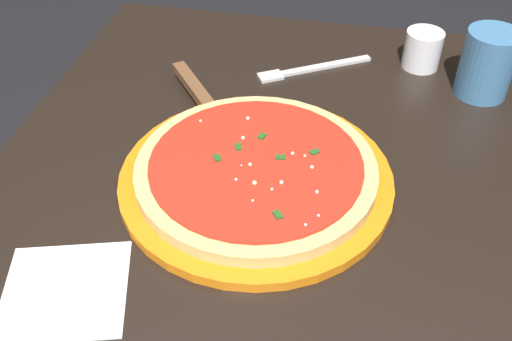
{
  "coord_description": "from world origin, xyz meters",
  "views": [
    {
      "loc": [
        -0.47,
        -0.08,
        1.26
      ],
      "look_at": [
        0.04,
        0.03,
        0.8
      ],
      "focal_mm": 41.19,
      "sensor_mm": 36.0,
      "label": 1
    }
  ],
  "objects": [
    {
      "name": "cup_small_sauce",
      "position": [
        0.36,
        -0.17,
        0.81
      ],
      "size": [
        0.06,
        0.06,
        0.06
      ],
      "primitive_type": "cylinder",
      "color": "silver",
      "rests_on": "restaurant_table"
    },
    {
      "name": "pizza",
      "position": [
        0.04,
        0.03,
        0.8
      ],
      "size": [
        0.29,
        0.29,
        0.02
      ],
      "color": "#DBB26B",
      "rests_on": "serving_plate"
    },
    {
      "name": "serving_plate",
      "position": [
        0.04,
        0.03,
        0.78
      ],
      "size": [
        0.33,
        0.33,
        0.01
      ],
      "primitive_type": "cylinder",
      "color": "orange",
      "rests_on": "restaurant_table"
    },
    {
      "name": "pizza_server",
      "position": [
        0.17,
        0.13,
        0.8
      ],
      "size": [
        0.2,
        0.17,
        0.01
      ],
      "color": "silver",
      "rests_on": "serving_plate"
    },
    {
      "name": "cup_tall_drink",
      "position": [
        0.3,
        -0.25,
        0.83
      ],
      "size": [
        0.07,
        0.07,
        0.1
      ],
      "primitive_type": "cylinder",
      "color": "teal",
      "rests_on": "restaurant_table"
    },
    {
      "name": "fork",
      "position": [
        0.31,
        -0.0,
        0.78
      ],
      "size": [
        0.11,
        0.17,
        0.0
      ],
      "color": "silver",
      "rests_on": "restaurant_table"
    },
    {
      "name": "restaurant_table",
      "position": [
        0.0,
        0.0,
        0.62
      ],
      "size": [
        0.97,
        0.73,
        0.78
      ],
      "color": "black",
      "rests_on": "ground_plane"
    },
    {
      "name": "napkin_folded_right",
      "position": [
        -0.15,
        0.18,
        0.78
      ],
      "size": [
        0.15,
        0.15,
        0.0
      ],
      "primitive_type": "cube",
      "rotation": [
        0.0,
        0.0,
        0.29
      ],
      "color": "white",
      "rests_on": "restaurant_table"
    }
  ]
}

